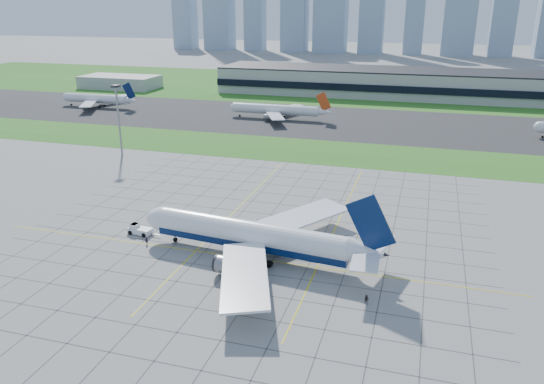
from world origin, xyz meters
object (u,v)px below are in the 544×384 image
at_px(airliner, 253,236).
at_px(distant_jet_1, 277,110).
at_px(light_mast, 118,111).
at_px(crew_far, 366,300).
at_px(pushback_tug, 139,230).
at_px(distant_jet_0, 97,99).
at_px(crew_near, 147,241).

height_order(airliner, distant_jet_1, airliner).
bearing_deg(light_mast, crew_far, -38.27).
bearing_deg(distant_jet_1, pushback_tug, -87.66).
xyz_separation_m(light_mast, distant_jet_1, (37.10, 78.90, -11.69)).
height_order(distant_jet_0, distant_jet_1, same).
bearing_deg(distant_jet_1, light_mast, -115.18).
distance_m(light_mast, airliner, 99.28).
xyz_separation_m(pushback_tug, crew_near, (4.71, -4.83, -0.20)).
distance_m(pushback_tug, crew_far, 59.31).
xyz_separation_m(crew_near, crew_far, (52.23, -11.75, 0.09)).
bearing_deg(airliner, pushback_tug, 179.02).
height_order(pushback_tug, crew_far, pushback_tug).
bearing_deg(pushback_tug, distant_jet_1, 98.55).
distance_m(airliner, distant_jet_1, 149.36).
height_order(pushback_tug, crew_near, pushback_tug).
xyz_separation_m(light_mast, crew_far, (99.82, -78.74, -15.22)).
bearing_deg(distant_jet_0, pushback_tug, -53.14).
distance_m(light_mast, distant_jet_1, 87.97).
bearing_deg(distant_jet_1, crew_far, -68.31).
relative_size(airliner, distant_jet_0, 1.37).
relative_size(crew_near, distant_jet_0, 0.04).
height_order(crew_far, distant_jet_1, distant_jet_1).
distance_m(crew_far, distant_jet_1, 169.69).
bearing_deg(pushback_tug, light_mast, 130.80).
height_order(light_mast, crew_far, light_mast).
height_order(pushback_tug, distant_jet_0, distant_jet_0).
xyz_separation_m(crew_near, distant_jet_0, (-112.09, 148.06, 3.61)).
xyz_separation_m(airliner, crew_near, (-25.73, -0.99, -4.11)).
xyz_separation_m(distant_jet_0, distant_jet_1, (101.60, -2.17, 0.00)).
bearing_deg(crew_far, airliner, 167.63).
relative_size(light_mast, distant_jet_0, 0.60).
bearing_deg(pushback_tug, airliner, -0.98).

